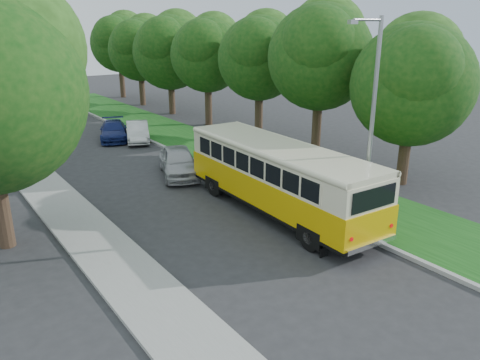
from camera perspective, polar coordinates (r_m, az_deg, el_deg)
ground at (r=18.28m, az=-0.21°, el=-6.47°), size 120.00×120.00×0.00m
curb at (r=23.98m, az=-0.12°, el=-0.06°), size 0.20×70.00×0.15m
grass_verge at (r=25.35m, az=4.20°, el=0.91°), size 4.50×70.00×0.13m
sidewalk at (r=20.60m, az=-19.58°, el=-4.45°), size 2.20×70.00×0.12m
treeline at (r=34.02m, az=-14.06°, el=14.99°), size 24.27×41.91×9.46m
lamppost_near at (r=17.97m, az=15.65°, el=7.08°), size 1.71×0.16×8.00m
lamppost_far at (r=30.13m, az=-26.41°, el=9.77°), size 1.71×0.16×7.50m
warning_sign at (r=26.67m, az=-23.71°, el=3.93°), size 0.56×0.10×2.50m
vintage_bus at (r=19.62m, az=4.70°, el=0.07°), size 3.05×10.41×3.07m
car_silver at (r=25.02m, az=-7.50°, el=2.25°), size 3.32×4.88×1.54m
car_white at (r=33.00m, az=-12.38°, el=5.78°), size 2.83×4.33×1.35m
car_blue at (r=33.89m, az=-15.16°, el=5.84°), size 3.23×4.75×1.28m
car_grey at (r=44.04m, az=-20.86°, el=8.06°), size 2.68×4.67×1.23m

